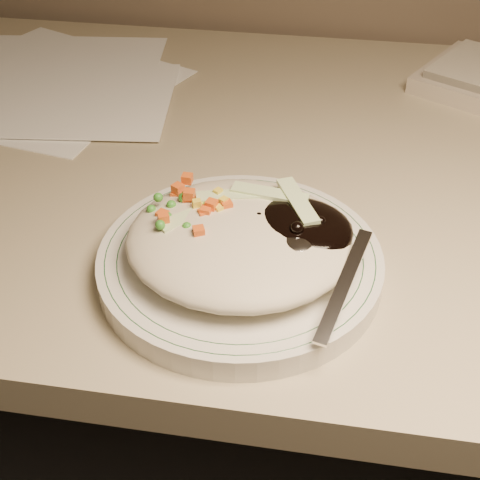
# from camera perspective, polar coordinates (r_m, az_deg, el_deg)

# --- Properties ---
(desk) EXTENTS (1.40, 0.70, 0.74)m
(desk) POSITION_cam_1_polar(r_m,az_deg,el_deg) (0.87, 7.42, -4.46)
(desk) COLOR tan
(desk) RESTS_ON ground
(plate) EXTENTS (0.25, 0.25, 0.02)m
(plate) POSITION_cam_1_polar(r_m,az_deg,el_deg) (0.58, 0.00, -1.99)
(plate) COLOR silver
(plate) RESTS_ON desk
(plate_rim) EXTENTS (0.23, 0.23, 0.00)m
(plate_rim) POSITION_cam_1_polar(r_m,az_deg,el_deg) (0.58, 0.00, -1.24)
(plate_rim) COLOR #144723
(plate_rim) RESTS_ON plate
(meal) EXTENTS (0.21, 0.19, 0.05)m
(meal) POSITION_cam_1_polar(r_m,az_deg,el_deg) (0.56, 0.42, 0.36)
(meal) COLOR beige
(meal) RESTS_ON plate
(papers) EXTENTS (0.39, 0.36, 0.00)m
(papers) POSITION_cam_1_polar(r_m,az_deg,el_deg) (0.94, -16.30, 12.72)
(papers) COLOR white
(papers) RESTS_ON desk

